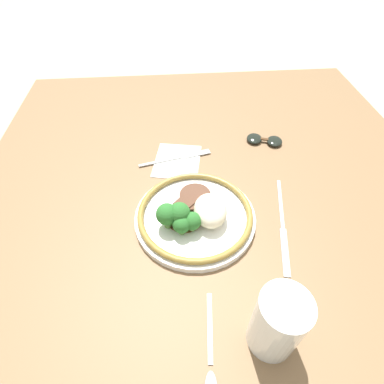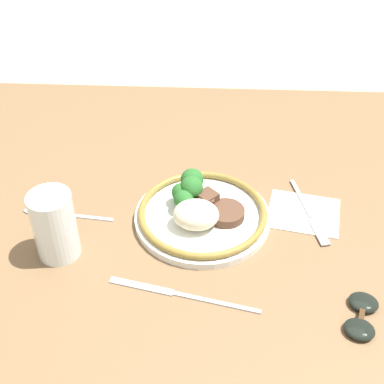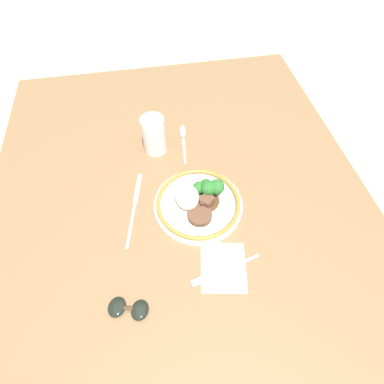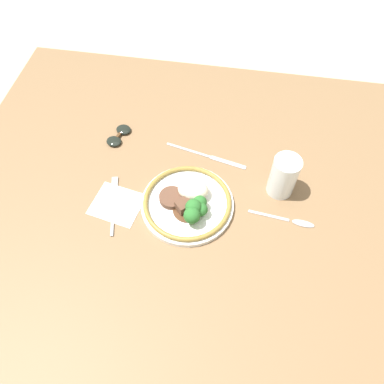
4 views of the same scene
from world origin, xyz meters
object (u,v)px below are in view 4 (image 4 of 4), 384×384
(plate, at_px, (188,202))
(knife, at_px, (209,156))
(fork, at_px, (114,199))
(spoon, at_px, (295,221))
(sunglasses, at_px, (119,135))
(juice_glass, at_px, (283,178))

(plate, xyz_separation_m, knife, (0.03, 0.17, -0.02))
(knife, bearing_deg, fork, -128.18)
(plate, relative_size, spoon, 1.42)
(fork, xyz_separation_m, sunglasses, (-0.04, 0.21, 0.00))
(knife, height_order, spoon, spoon)
(knife, height_order, sunglasses, sunglasses)
(sunglasses, bearing_deg, plate, -22.58)
(juice_glass, bearing_deg, fork, -166.25)
(plate, xyz_separation_m, fork, (-0.19, -0.01, -0.02))
(spoon, bearing_deg, plate, -174.28)
(knife, bearing_deg, spoon, -23.04)
(juice_glass, height_order, knife, juice_glass)
(fork, relative_size, sunglasses, 1.78)
(juice_glass, bearing_deg, plate, -158.15)
(knife, xyz_separation_m, spoon, (0.24, -0.17, 0.00))
(juice_glass, bearing_deg, spoon, -65.75)
(sunglasses, bearing_deg, spoon, -4.26)
(juice_glass, xyz_separation_m, knife, (-0.20, 0.08, -0.05))
(plate, relative_size, sunglasses, 2.40)
(spoon, bearing_deg, juice_glass, 120.22)
(plate, relative_size, fork, 1.35)
(fork, height_order, knife, fork)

